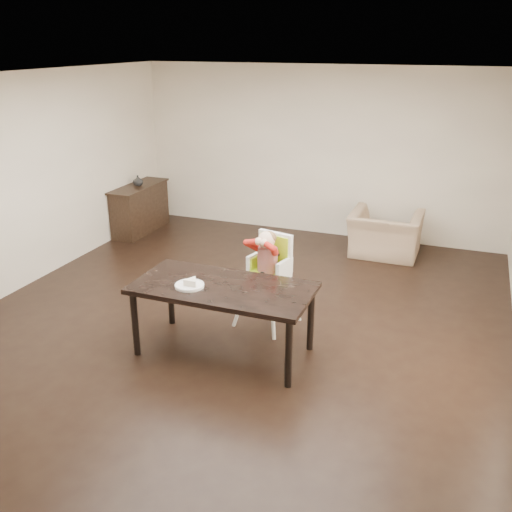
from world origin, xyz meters
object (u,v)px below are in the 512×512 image
at_px(armchair, 386,227).
at_px(sideboard, 140,208).
at_px(high_chair, 269,259).
at_px(dining_table, 223,293).

xyz_separation_m(armchair, sideboard, (-4.02, -0.31, -0.05)).
height_order(armchair, sideboard, armchair).
xyz_separation_m(high_chair, armchair, (0.89, 2.67, -0.34)).
bearing_deg(sideboard, armchair, 4.44).
xyz_separation_m(high_chair, sideboard, (-3.13, 2.36, -0.39)).
height_order(dining_table, armchair, armchair).
height_order(high_chair, armchair, high_chair).
xyz_separation_m(dining_table, sideboard, (-2.93, 3.14, -0.27)).
distance_m(dining_table, high_chair, 0.82).
bearing_deg(armchair, high_chair, 71.93).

